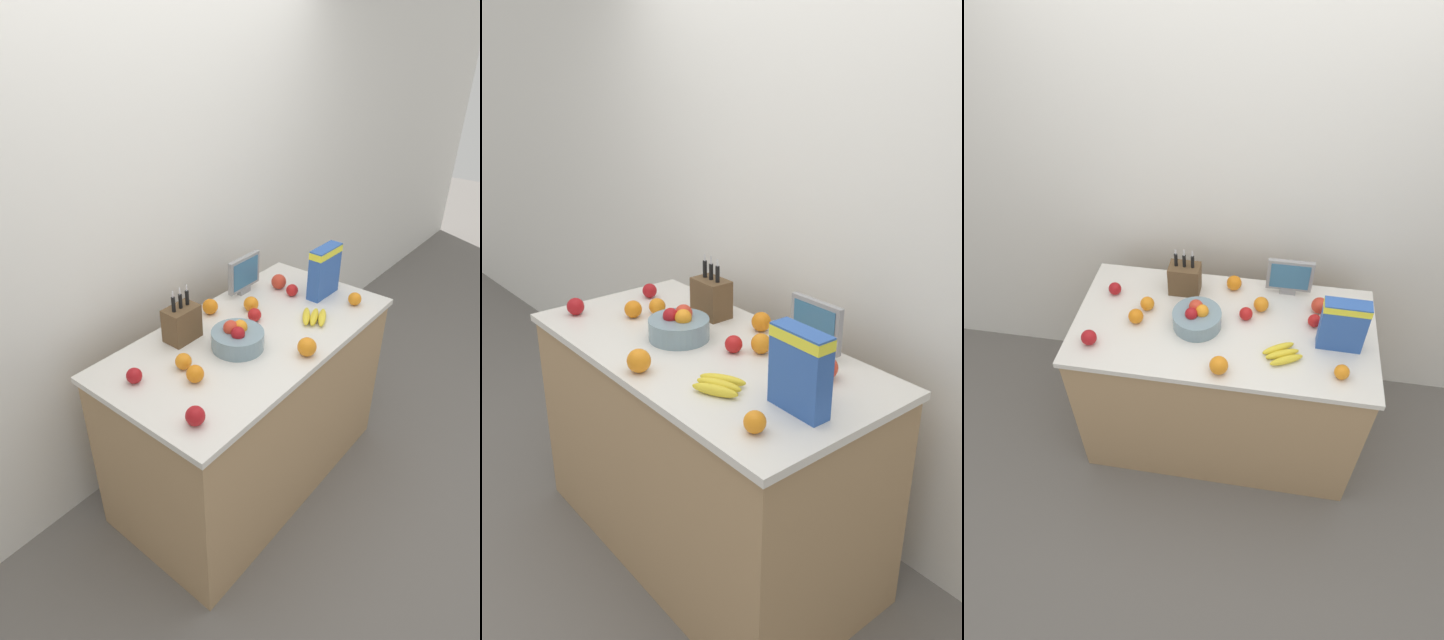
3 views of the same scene
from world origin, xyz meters
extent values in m
plane|color=slate|center=(0.00, 0.00, 0.00)|extent=(14.00, 14.00, 0.00)
cube|color=silver|center=(0.00, 0.59, 1.30)|extent=(9.00, 0.06, 2.60)
cube|color=tan|center=(0.00, 0.00, 0.45)|extent=(1.47, 0.72, 0.90)
cube|color=silver|center=(0.00, 0.00, 0.91)|extent=(1.50, 0.75, 0.03)
cube|color=brown|center=(-0.24, 0.22, 1.01)|extent=(0.16, 0.11, 0.17)
cylinder|color=black|center=(-0.28, 0.22, 1.13)|extent=(0.02, 0.02, 0.07)
cube|color=silver|center=(-0.28, 0.22, 1.18)|extent=(0.01, 0.00, 0.03)
cylinder|color=black|center=(-0.24, 0.22, 1.13)|extent=(0.02, 0.02, 0.07)
cube|color=silver|center=(-0.24, 0.22, 1.18)|extent=(0.01, 0.00, 0.04)
cylinder|color=black|center=(-0.20, 0.22, 1.13)|extent=(0.02, 0.02, 0.07)
cube|color=silver|center=(-0.20, 0.22, 1.18)|extent=(0.01, 0.00, 0.03)
cube|color=gray|center=(0.30, 0.29, 0.94)|extent=(0.08, 0.03, 0.03)
cube|color=gray|center=(0.30, 0.29, 1.05)|extent=(0.24, 0.02, 0.18)
cube|color=#33668C|center=(0.30, 0.28, 1.05)|extent=(0.20, 0.00, 0.15)
cube|color=#2D56A8|center=(0.55, -0.05, 1.07)|extent=(0.21, 0.08, 0.28)
cube|color=yellow|center=(0.55, -0.05, 1.18)|extent=(0.21, 0.08, 0.04)
cylinder|color=gray|center=(-0.13, -0.02, 0.97)|extent=(0.24, 0.24, 0.08)
sphere|color=orange|center=(-0.11, -0.02, 1.03)|extent=(0.07, 0.07, 0.07)
sphere|color=red|center=(-0.14, 0.01, 1.03)|extent=(0.07, 0.07, 0.07)
sphere|color=#A31419|center=(-0.16, -0.04, 1.02)|extent=(0.06, 0.06, 0.06)
ellipsoid|color=yellow|center=(0.32, -0.20, 0.95)|extent=(0.16, 0.11, 0.04)
ellipsoid|color=yellow|center=(0.30, -0.16, 0.95)|extent=(0.17, 0.10, 0.04)
ellipsoid|color=yellow|center=(0.27, -0.13, 0.95)|extent=(0.16, 0.12, 0.04)
sphere|color=#A31419|center=(-0.60, 0.14, 0.96)|extent=(0.07, 0.07, 0.07)
sphere|color=red|center=(0.10, 0.06, 0.96)|extent=(0.07, 0.07, 0.07)
sphere|color=red|center=(0.46, 0.17, 0.97)|extent=(0.08, 0.08, 0.08)
sphere|color=red|center=(0.44, 0.07, 0.96)|extent=(0.07, 0.07, 0.07)
sphere|color=#A31419|center=(-0.62, -0.22, 0.97)|extent=(0.08, 0.08, 0.08)
sphere|color=orange|center=(0.56, -0.24, 0.96)|extent=(0.07, 0.07, 0.07)
sphere|color=orange|center=(0.02, -0.30, 0.97)|extent=(0.09, 0.09, 0.09)
sphere|color=orange|center=(0.17, 0.14, 0.97)|extent=(0.08, 0.08, 0.08)
sphere|color=orange|center=(-0.40, 0.05, 0.97)|extent=(0.07, 0.07, 0.07)
sphere|color=orange|center=(-0.44, -0.05, 0.97)|extent=(0.08, 0.08, 0.08)
sphere|color=orange|center=(0.02, 0.28, 0.97)|extent=(0.08, 0.08, 0.08)
camera|label=1|loc=(-1.59, -1.23, 2.21)|focal=28.00mm
camera|label=2|loc=(1.73, -1.31, 1.94)|focal=35.00mm
camera|label=3|loc=(0.18, -1.73, 2.70)|focal=28.00mm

